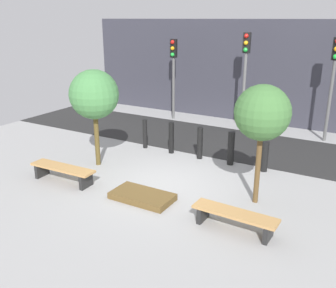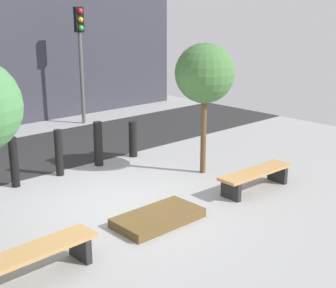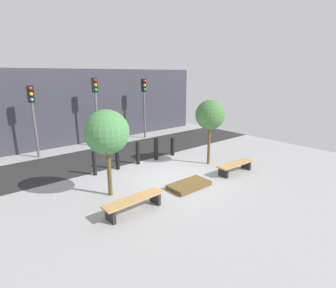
{
  "view_description": "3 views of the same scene",
  "coord_description": "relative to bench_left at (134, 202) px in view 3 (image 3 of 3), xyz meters",
  "views": [
    {
      "loc": [
        4.83,
        -8.07,
        4.37
      ],
      "look_at": [
        0.34,
        -0.28,
        1.33
      ],
      "focal_mm": 40.0,
      "sensor_mm": 36.0,
      "label": 1
    },
    {
      "loc": [
        -5.0,
        -6.68,
        3.57
      ],
      "look_at": [
        0.44,
        -0.77,
        1.3
      ],
      "focal_mm": 50.0,
      "sensor_mm": 36.0,
      "label": 2
    },
    {
      "loc": [
        -6.34,
        -7.32,
        4.05
      ],
      "look_at": [
        -0.36,
        -0.22,
        1.55
      ],
      "focal_mm": 28.0,
      "sensor_mm": 36.0,
      "label": 3
    }
  ],
  "objects": [
    {
      "name": "bollard_left",
      "position": [
        1.46,
        3.57,
        0.21
      ],
      "size": [
        0.18,
        0.18,
        1.08
      ],
      "primitive_type": "cylinder",
      "color": "black",
      "rests_on": "ground"
    },
    {
      "name": "road_strip",
      "position": [
        2.52,
        5.56,
        -0.32
      ],
      "size": [
        18.0,
        3.49,
        0.01
      ],
      "primitive_type": "cube",
      "color": "#272727",
      "rests_on": "ground"
    },
    {
      "name": "bollard_center",
      "position": [
        2.52,
        3.57,
        0.2
      ],
      "size": [
        0.18,
        0.18,
        1.06
      ],
      "primitive_type": "cylinder",
      "color": "black",
      "rests_on": "ground"
    },
    {
      "name": "traffic_light_mid_west",
      "position": [
        2.52,
        7.6,
        2.32
      ],
      "size": [
        0.28,
        0.27,
        3.84
      ],
      "color": "#5F5F5F",
      "rests_on": "ground"
    },
    {
      "name": "planter_bed",
      "position": [
        2.52,
        0.2,
        -0.25
      ],
      "size": [
        1.57,
        0.84,
        0.16
      ],
      "primitive_type": "cube",
      "color": "brown",
      "rests_on": "ground"
    },
    {
      "name": "traffic_light_mid_east",
      "position": [
        5.76,
        7.6,
        2.25
      ],
      "size": [
        0.28,
        0.27,
        3.74
      ],
      "color": "#565656",
      "rests_on": "ground"
    },
    {
      "name": "bollard_far_left",
      "position": [
        0.4,
        3.57,
        0.18
      ],
      "size": [
        0.16,
        0.16,
        1.02
      ],
      "primitive_type": "cylinder",
      "color": "black",
      "rests_on": "ground"
    },
    {
      "name": "ground_plane",
      "position": [
        2.52,
        1.2,
        -0.33
      ],
      "size": [
        18.0,
        18.0,
        0.0
      ],
      "primitive_type": "plane",
      "color": "#999999"
    },
    {
      "name": "tree_behind_left_bench",
      "position": [
        0.0,
        1.5,
        1.88
      ],
      "size": [
        1.47,
        1.47,
        2.96
      ],
      "color": "brown",
      "rests_on": "ground"
    },
    {
      "name": "tree_behind_right_bench",
      "position": [
        5.04,
        1.5,
        1.94
      ],
      "size": [
        1.32,
        1.32,
        2.95
      ],
      "color": "brown",
      "rests_on": "ground"
    },
    {
      "name": "bench_left",
      "position": [
        0.0,
        0.0,
        0.0
      ],
      "size": [
        2.0,
        0.53,
        0.45
      ],
      "rotation": [
        0.0,
        0.0,
        0.03
      ],
      "color": "black",
      "rests_on": "ground"
    },
    {
      "name": "traffic_light_west",
      "position": [
        -0.72,
        7.59,
        2.1
      ],
      "size": [
        0.28,
        0.27,
        3.51
      ],
      "color": "#575757",
      "rests_on": "ground"
    },
    {
      "name": "building_facade",
      "position": [
        2.52,
        9.06,
        1.83
      ],
      "size": [
        16.2,
        0.5,
        4.32
      ],
      "primitive_type": "cube",
      "color": "#33333D",
      "rests_on": "ground"
    },
    {
      "name": "bollard_right",
      "position": [
        3.58,
        3.57,
        0.21
      ],
      "size": [
        0.21,
        0.21,
        1.07
      ],
      "primitive_type": "cylinder",
      "color": "black",
      "rests_on": "ground"
    },
    {
      "name": "bench_right",
      "position": [
        5.04,
        0.0,
        -0.02
      ],
      "size": [
        1.88,
        0.52,
        0.43
      ],
      "rotation": [
        0.0,
        0.0,
        -0.03
      ],
      "color": "black",
      "rests_on": "ground"
    },
    {
      "name": "bollard_far_right",
      "position": [
        4.64,
        3.57,
        0.13
      ],
      "size": [
        0.21,
        0.21,
        0.92
      ],
      "primitive_type": "cylinder",
      "color": "black",
      "rests_on": "ground"
    }
  ]
}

